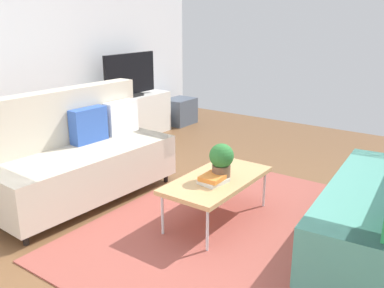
% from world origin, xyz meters
% --- Properties ---
extents(ground_plane, '(7.68, 7.68, 0.00)m').
position_xyz_m(ground_plane, '(0.00, 0.00, 0.00)').
color(ground_plane, brown).
extents(wall_far, '(6.40, 0.12, 2.90)m').
position_xyz_m(wall_far, '(0.00, 2.80, 1.45)').
color(wall_far, silver).
rests_on(wall_far, ground_plane).
extents(area_rug, '(2.90, 2.20, 0.01)m').
position_xyz_m(area_rug, '(-0.07, -0.27, 0.01)').
color(area_rug, '#9E4C42').
rests_on(area_rug, ground_plane).
extents(couch_beige, '(1.94, 0.92, 1.10)m').
position_xyz_m(couch_beige, '(-0.40, 1.35, 0.45)').
color(couch_beige, beige).
rests_on(couch_beige, ground_plane).
extents(coffee_table, '(1.10, 0.56, 0.42)m').
position_xyz_m(coffee_table, '(-0.02, -0.07, 0.39)').
color(coffee_table, tan).
rests_on(coffee_table, ground_plane).
extents(tv_console, '(1.40, 0.44, 0.64)m').
position_xyz_m(tv_console, '(1.51, 2.46, 0.32)').
color(tv_console, silver).
rests_on(tv_console, ground_plane).
extents(tv, '(1.00, 0.20, 0.64)m').
position_xyz_m(tv, '(1.51, 2.44, 0.95)').
color(tv, black).
rests_on(tv, tv_console).
extents(storage_trunk, '(0.52, 0.40, 0.44)m').
position_xyz_m(storage_trunk, '(2.61, 2.36, 0.22)').
color(storage_trunk, '#4C5666').
rests_on(storage_trunk, ground_plane).
extents(potted_plant, '(0.22, 0.22, 0.33)m').
position_xyz_m(potted_plant, '(-0.04, -0.12, 0.60)').
color(potted_plant, brown).
rests_on(potted_plant, coffee_table).
extents(table_book_0, '(0.26, 0.21, 0.04)m').
position_xyz_m(table_book_0, '(-0.14, -0.11, 0.44)').
color(table_book_0, silver).
rests_on(table_book_0, coffee_table).
extents(table_book_1, '(0.24, 0.18, 0.04)m').
position_xyz_m(table_book_1, '(-0.14, -0.11, 0.48)').
color(table_book_1, orange).
rests_on(table_book_1, table_book_0).
extents(vase_0, '(0.09, 0.09, 0.14)m').
position_xyz_m(vase_0, '(0.93, 2.51, 0.71)').
color(vase_0, '#33B29E').
rests_on(vase_0, tv_console).
extents(bottle_0, '(0.06, 0.06, 0.24)m').
position_xyz_m(bottle_0, '(1.09, 2.42, 0.76)').
color(bottle_0, silver).
rests_on(bottle_0, tv_console).
extents(bottle_1, '(0.04, 0.04, 0.14)m').
position_xyz_m(bottle_1, '(1.20, 2.42, 0.71)').
color(bottle_1, '#3359B2').
rests_on(bottle_1, tv_console).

